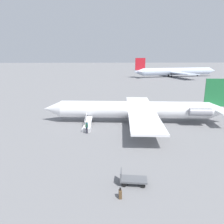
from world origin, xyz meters
TOP-DOWN VIEW (x-y plane):
  - ground_plane at (0.00, 0.00)m, footprint 600.00×600.00m
  - airplane_main at (-0.94, 0.08)m, footprint 29.52×22.29m
  - airplane_far_right at (-31.44, -75.01)m, footprint 44.62×34.51m
  - boarding_stairs at (7.23, 3.24)m, footprint 1.35×4.09m
  - passenger at (7.15, 4.85)m, footprint 0.36×0.55m
  - luggage_cart at (2.62, 17.27)m, footprint 2.33×1.40m
  - suitcase at (3.74, 19.04)m, footprint 0.23×0.37m

SIDE VIEW (x-z plane):
  - ground_plane at x=0.00m, z-range 0.00..0.00m
  - suitcase at x=3.74m, z-range -0.11..0.77m
  - boarding_stairs at x=7.23m, z-range -0.49..1.24m
  - luggage_cart at x=2.62m, z-range -0.15..1.07m
  - passenger at x=7.15m, z-range 0.13..1.87m
  - airplane_main at x=-0.94m, z-range -1.40..5.57m
  - airplane_far_right at x=-31.44m, z-range -1.87..7.38m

